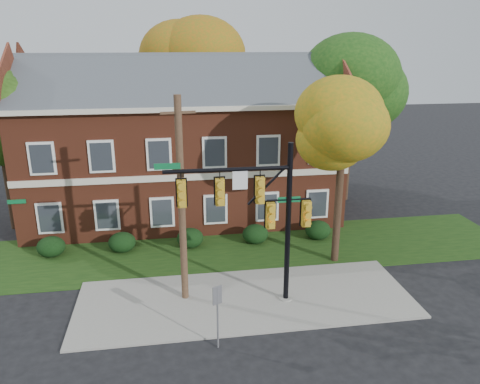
{
  "coord_description": "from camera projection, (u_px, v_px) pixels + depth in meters",
  "views": [
    {
      "loc": [
        -2.93,
        -16.11,
        10.4
      ],
      "look_at": [
        0.08,
        3.0,
        4.15
      ],
      "focal_mm": 35.0,
      "sensor_mm": 36.0,
      "label": 1
    }
  ],
  "objects": [
    {
      "name": "grass_strip",
      "position": [
        230.0,
        250.0,
        24.41
      ],
      "size": [
        30.0,
        6.0,
        0.04
      ],
      "primitive_type": "cube",
      "color": "#193811",
      "rests_on": "ground"
    },
    {
      "name": "hedge_far_left",
      "position": [
        51.0,
        247.0,
        23.57
      ],
      "size": [
        1.4,
        1.26,
        1.05
      ],
      "primitive_type": "ellipsoid",
      "color": "black",
      "rests_on": "ground"
    },
    {
      "name": "utility_pole",
      "position": [
        182.0,
        202.0,
        18.49
      ],
      "size": [
        1.33,
        0.32,
        8.53
      ],
      "rotation": [
        0.0,
        0.0,
        0.12
      ],
      "color": "#442F1F",
      "rests_on": "ground"
    },
    {
      "name": "tree_left_rear",
      "position": [
        1.0,
        114.0,
        25.17
      ],
      "size": [
        5.4,
        5.1,
        8.88
      ],
      "color": "black",
      "rests_on": "ground"
    },
    {
      "name": "tree_far_rear",
      "position": [
        195.0,
        63.0,
        34.56
      ],
      "size": [
        6.84,
        6.46,
        11.52
      ],
      "color": "black",
      "rests_on": "ground"
    },
    {
      "name": "tree_right_rear",
      "position": [
        359.0,
        79.0,
        29.7
      ],
      "size": [
        6.3,
        5.95,
        10.62
      ],
      "color": "black",
      "rests_on": "ground"
    },
    {
      "name": "ground",
      "position": [
        250.0,
        313.0,
        18.77
      ],
      "size": [
        120.0,
        120.0,
        0.0
      ],
      "primitive_type": "plane",
      "color": "black",
      "rests_on": "ground"
    },
    {
      "name": "sign_post",
      "position": [
        217.0,
        307.0,
        16.16
      ],
      "size": [
        0.34,
        0.19,
        2.44
      ],
      "rotation": [
        0.0,
        0.0,
        0.43
      ],
      "color": "slate",
      "rests_on": "ground"
    },
    {
      "name": "sidewalk",
      "position": [
        246.0,
        299.0,
        19.7
      ],
      "size": [
        14.0,
        5.0,
        0.08
      ],
      "primitive_type": "cube",
      "color": "gray",
      "rests_on": "ground"
    },
    {
      "name": "tree_near_right",
      "position": [
        349.0,
        128.0,
        21.13
      ],
      "size": [
        4.5,
        4.25,
        8.58
      ],
      "color": "black",
      "rests_on": "ground"
    },
    {
      "name": "apartment_building",
      "position": [
        183.0,
        135.0,
        28.18
      ],
      "size": [
        18.8,
        8.8,
        9.74
      ],
      "color": "brown",
      "rests_on": "ground"
    },
    {
      "name": "hedge_far_right",
      "position": [
        318.0,
        230.0,
        25.65
      ],
      "size": [
        1.4,
        1.26,
        1.05
      ],
      "primitive_type": "ellipsoid",
      "color": "black",
      "rests_on": "ground"
    },
    {
      "name": "hedge_center",
      "position": [
        190.0,
        238.0,
        24.61
      ],
      "size": [
        1.4,
        1.26,
        1.05
      ],
      "primitive_type": "ellipsoid",
      "color": "black",
      "rests_on": "ground"
    },
    {
      "name": "hedge_right",
      "position": [
        255.0,
        234.0,
        25.13
      ],
      "size": [
        1.4,
        1.26,
        1.05
      ],
      "primitive_type": "ellipsoid",
      "color": "black",
      "rests_on": "ground"
    },
    {
      "name": "hedge_left",
      "position": [
        122.0,
        242.0,
        24.09
      ],
      "size": [
        1.4,
        1.26,
        1.05
      ],
      "primitive_type": "ellipsoid",
      "color": "black",
      "rests_on": "ground"
    },
    {
      "name": "traffic_signal",
      "position": [
        258.0,
        208.0,
        18.21
      ],
      "size": [
        6.07,
        0.54,
        6.77
      ],
      "rotation": [
        0.0,
        0.0,
        -0.01
      ],
      "color": "gray",
      "rests_on": "ground"
    }
  ]
}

